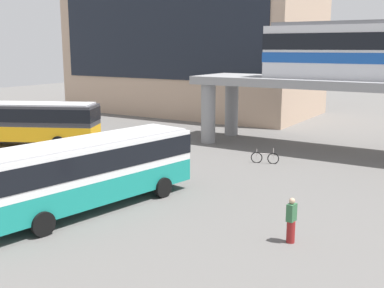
# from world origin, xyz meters

# --- Properties ---
(ground_plane) EXTENTS (120.00, 120.00, 0.00)m
(ground_plane) POSITION_xyz_m (0.00, 10.00, 0.00)
(ground_plane) COLOR #605E5B
(station_building) EXTENTS (27.01, 13.69, 15.11)m
(station_building) POSITION_xyz_m (-13.55, 30.93, 7.56)
(station_building) COLOR tan
(station_building) RESTS_ON ground_plane
(bus_main) EXTENTS (4.42, 11.31, 3.22)m
(bus_main) POSITION_xyz_m (0.38, -0.40, 1.99)
(bus_main) COLOR teal
(bus_main) RESTS_ON ground_plane
(bus_secondary) EXTENTS (11.04, 7.12, 3.22)m
(bus_secondary) POSITION_xyz_m (-13.89, 7.65, 1.99)
(bus_secondary) COLOR orange
(bus_secondary) RESTS_ON ground_plane
(bicycle_silver) EXTENTS (1.73, 0.57, 1.04)m
(bicycle_silver) POSITION_xyz_m (3.70, 11.97, 0.36)
(bicycle_silver) COLOR black
(bicycle_silver) RESTS_ON ground_plane
(pedestrian_by_bike_rack) EXTENTS (0.32, 0.43, 1.76)m
(pedestrian_by_bike_rack) POSITION_xyz_m (9.53, 0.87, 0.83)
(pedestrian_by_bike_rack) COLOR maroon
(pedestrian_by_bike_rack) RESTS_ON ground_plane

